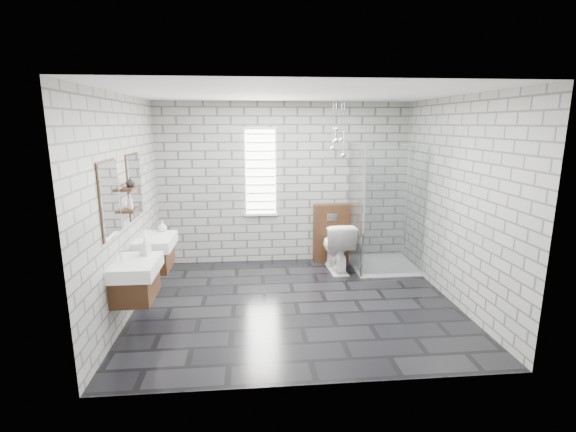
{
  "coord_description": "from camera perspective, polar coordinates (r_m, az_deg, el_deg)",
  "views": [
    {
      "loc": [
        -0.58,
        -5.16,
        2.35
      ],
      "look_at": [
        -0.07,
        0.35,
        1.11
      ],
      "focal_mm": 26.0,
      "sensor_mm": 36.0,
      "label": 1
    }
  ],
  "objects": [
    {
      "name": "wall_left",
      "position": [
        5.48,
        -21.41,
        1.18
      ],
      "size": [
        0.02,
        3.6,
        2.7
      ],
      "primitive_type": "cube",
      "color": "#989893",
      "rests_on": "floor"
    },
    {
      "name": "shelf_lower",
      "position": [
        5.42,
        -20.71,
        0.79
      ],
      "size": [
        0.14,
        0.3,
        0.03
      ],
      "primitive_type": "cube",
      "color": "#422614",
      "rests_on": "wall_left"
    },
    {
      "name": "wall_right",
      "position": [
        5.9,
        21.92,
        1.91
      ],
      "size": [
        0.02,
        3.6,
        2.7
      ],
      "primitive_type": "cube",
      "color": "#989893",
      "rests_on": "floor"
    },
    {
      "name": "shower_enclosure",
      "position": [
        6.93,
        12.43,
        -3.18
      ],
      "size": [
        1.0,
        1.0,
        2.03
      ],
      "color": "white",
      "rests_on": "floor"
    },
    {
      "name": "wall_back",
      "position": [
        7.07,
        -0.51,
        4.45
      ],
      "size": [
        4.2,
        0.02,
        2.7
      ],
      "primitive_type": "cube",
      "color": "#989893",
      "rests_on": "floor"
    },
    {
      "name": "flush_plate",
      "position": [
        7.07,
        6.12,
        -0.16
      ],
      "size": [
        0.18,
        0.01,
        0.12
      ],
      "primitive_type": "cube",
      "color": "silver",
      "rests_on": "cistern_panel"
    },
    {
      "name": "shelf_upper",
      "position": [
        5.37,
        -20.93,
        3.51
      ],
      "size": [
        0.14,
        0.3,
        0.03
      ],
      "primitive_type": "cube",
      "color": "#422614",
      "rests_on": "wall_left"
    },
    {
      "name": "vase",
      "position": [
        5.39,
        -20.78,
        4.32
      ],
      "size": [
        0.14,
        0.14,
        0.11
      ],
      "primitive_type": "imported",
      "rotation": [
        0.0,
        0.0,
        -0.35
      ],
      "color": "#B2B2B2",
      "rests_on": "shelf_upper"
    },
    {
      "name": "toilet",
      "position": [
        6.81,
        6.66,
        -4.11
      ],
      "size": [
        0.49,
        0.81,
        0.81
      ],
      "primitive_type": "imported",
      "rotation": [
        0.0,
        0.0,
        3.19
      ],
      "color": "white",
      "rests_on": "floor"
    },
    {
      "name": "vanity_right",
      "position": [
        5.95,
        -18.0,
        -3.59
      ],
      "size": [
        0.47,
        0.7,
        1.57
      ],
      "color": "#422614",
      "rests_on": "wall_left"
    },
    {
      "name": "soap_bottle_a",
      "position": [
        5.12,
        -18.94,
        -3.92
      ],
      "size": [
        0.13,
        0.13,
        0.21
      ],
      "primitive_type": "imported",
      "rotation": [
        0.0,
        0.0,
        -0.4
      ],
      "color": "#B2B2B2",
      "rests_on": "vanity_left"
    },
    {
      "name": "window",
      "position": [
        6.99,
        -3.78,
        5.98
      ],
      "size": [
        0.56,
        0.05,
        1.48
      ],
      "color": "white",
      "rests_on": "wall_back"
    },
    {
      "name": "floor",
      "position": [
        5.71,
        1.05,
        -11.85
      ],
      "size": [
        4.2,
        3.6,
        0.02
      ],
      "primitive_type": "cube",
      "color": "black",
      "rests_on": "ground"
    },
    {
      "name": "wall_front",
      "position": [
        3.55,
        4.33,
        -3.84
      ],
      "size": [
        4.2,
        0.02,
        2.7
      ],
      "primitive_type": "cube",
      "color": "#989893",
      "rests_on": "floor"
    },
    {
      "name": "vanity_left",
      "position": [
        5.02,
        -20.48,
        -6.78
      ],
      "size": [
        0.47,
        0.7,
        1.57
      ],
      "color": "#422614",
      "rests_on": "wall_left"
    },
    {
      "name": "soap_bottle_b",
      "position": [
        6.15,
        -16.84,
        -1.34
      ],
      "size": [
        0.16,
        0.16,
        0.15
      ],
      "primitive_type": "imported",
      "rotation": [
        0.0,
        0.0,
        0.41
      ],
      "color": "#B2B2B2",
      "rests_on": "vanity_right"
    },
    {
      "name": "ceiling",
      "position": [
        5.21,
        1.17,
        16.54
      ],
      "size": [
        4.2,
        3.6,
        0.02
      ],
      "primitive_type": "cube",
      "color": "white",
      "rests_on": "wall_back"
    },
    {
      "name": "soap_bottle_c",
      "position": [
        5.36,
        -20.79,
        1.81
      ],
      "size": [
        0.09,
        0.09,
        0.18
      ],
      "primitive_type": "imported",
      "rotation": [
        0.0,
        0.0,
        -0.38
      ],
      "color": "#B2B2B2",
      "rests_on": "shelf_lower"
    },
    {
      "name": "cistern_panel",
      "position": [
        7.24,
        5.9,
        -2.29
      ],
      "size": [
        0.6,
        0.2,
        1.0
      ],
      "primitive_type": "cube",
      "color": "#422614",
      "rests_on": "floor"
    },
    {
      "name": "pendant_cluster",
      "position": [
        6.68,
        6.8,
        10.03
      ],
      "size": [
        0.24,
        0.26,
        0.89
      ],
      "color": "silver",
      "rests_on": "ceiling"
    }
  ]
}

